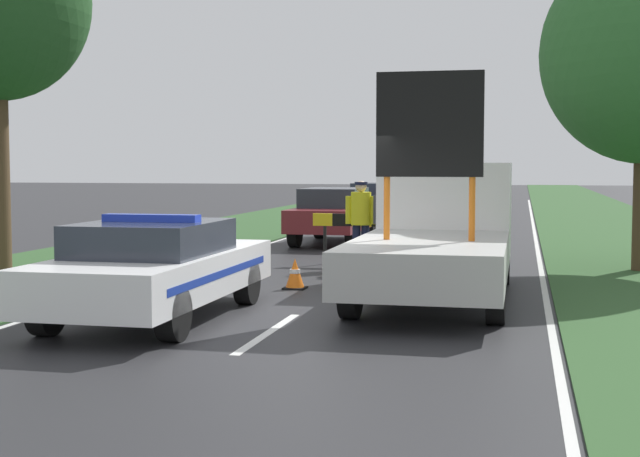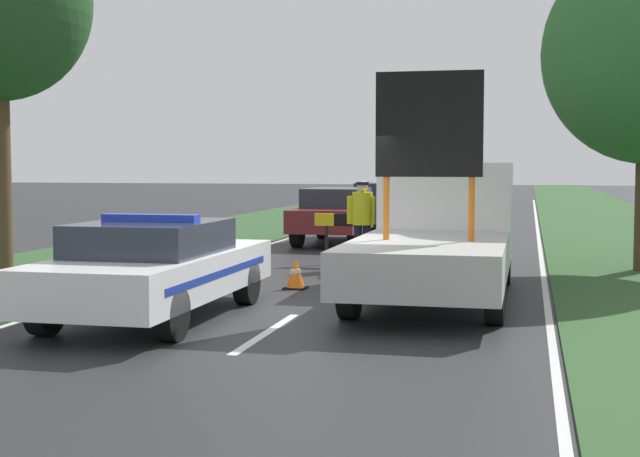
{
  "view_description": "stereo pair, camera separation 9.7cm",
  "coord_description": "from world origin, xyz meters",
  "px_view_note": "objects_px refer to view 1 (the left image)",
  "views": [
    {
      "loc": [
        3.06,
        -12.07,
        2.1
      ],
      "look_at": [
        -0.0,
        1.39,
        1.1
      ],
      "focal_mm": 50.0,
      "sensor_mm": 36.0,
      "label": 1
    },
    {
      "loc": [
        3.15,
        -12.05,
        2.1
      ],
      "look_at": [
        -0.0,
        1.39,
        1.1
      ],
      "focal_mm": 50.0,
      "sensor_mm": 36.0,
      "label": 2
    }
  ],
  "objects_px": {
    "work_truck": "(440,229)",
    "police_officer": "(361,216)",
    "traffic_cone_near_police": "(406,246)",
    "police_car": "(156,267)",
    "queued_car_hatch_blue": "(378,203)",
    "traffic_cone_centre_front": "(295,274)",
    "road_barrier": "(372,224)",
    "pedestrian_civilian": "(389,217)",
    "queued_car_wagon_maroon": "(335,214)"
  },
  "relations": [
    {
      "from": "work_truck",
      "to": "pedestrian_civilian",
      "type": "bearing_deg",
      "value": -63.94
    },
    {
      "from": "pedestrian_civilian",
      "to": "queued_car_hatch_blue",
      "type": "height_order",
      "value": "pedestrian_civilian"
    },
    {
      "from": "traffic_cone_centre_front",
      "to": "queued_car_hatch_blue",
      "type": "xyz_separation_m",
      "value": [
        -1.11,
        15.84,
        0.51
      ]
    },
    {
      "from": "pedestrian_civilian",
      "to": "traffic_cone_near_police",
      "type": "distance_m",
      "value": 1.53
    },
    {
      "from": "work_truck",
      "to": "police_officer",
      "type": "bearing_deg",
      "value": -56.54
    },
    {
      "from": "police_car",
      "to": "police_officer",
      "type": "bearing_deg",
      "value": 81.1
    },
    {
      "from": "work_truck",
      "to": "road_barrier",
      "type": "relative_size",
      "value": 2.51
    },
    {
      "from": "road_barrier",
      "to": "work_truck",
      "type": "bearing_deg",
      "value": -59.07
    },
    {
      "from": "work_truck",
      "to": "queued_car_hatch_blue",
      "type": "relative_size",
      "value": 1.53
    },
    {
      "from": "police_officer",
      "to": "traffic_cone_near_police",
      "type": "relative_size",
      "value": 2.44
    },
    {
      "from": "pedestrian_civilian",
      "to": "queued_car_wagon_maroon",
      "type": "distance_m",
      "value": 6.16
    },
    {
      "from": "police_car",
      "to": "traffic_cone_near_police",
      "type": "bearing_deg",
      "value": 77.74
    },
    {
      "from": "police_officer",
      "to": "pedestrian_civilian",
      "type": "bearing_deg",
      "value": 179.9
    },
    {
      "from": "police_car",
      "to": "traffic_cone_centre_front",
      "type": "xyz_separation_m",
      "value": [
        1.12,
        3.24,
        -0.45
      ]
    },
    {
      "from": "police_car",
      "to": "traffic_cone_near_police",
      "type": "distance_m",
      "value": 7.98
    },
    {
      "from": "police_car",
      "to": "queued_car_wagon_maroon",
      "type": "relative_size",
      "value": 1.04
    },
    {
      "from": "work_truck",
      "to": "queued_car_hatch_blue",
      "type": "xyz_separation_m",
      "value": [
        -3.54,
        15.85,
        -0.28
      ]
    },
    {
      "from": "police_car",
      "to": "traffic_cone_near_police",
      "type": "height_order",
      "value": "police_car"
    },
    {
      "from": "queued_car_wagon_maroon",
      "to": "queued_car_hatch_blue",
      "type": "distance_m",
      "value": 7.13
    },
    {
      "from": "traffic_cone_centre_front",
      "to": "police_car",
      "type": "bearing_deg",
      "value": -109.06
    },
    {
      "from": "police_car",
      "to": "road_barrier",
      "type": "height_order",
      "value": "police_car"
    },
    {
      "from": "queued_car_wagon_maroon",
      "to": "traffic_cone_centre_front",
      "type": "bearing_deg",
      "value": 97.49
    },
    {
      "from": "traffic_cone_near_police",
      "to": "road_barrier",
      "type": "bearing_deg",
      "value": -136.29
    },
    {
      "from": "traffic_cone_centre_front",
      "to": "queued_car_hatch_blue",
      "type": "bearing_deg",
      "value": 93.99
    },
    {
      "from": "work_truck",
      "to": "road_barrier",
      "type": "bearing_deg",
      "value": -61.89
    },
    {
      "from": "police_officer",
      "to": "traffic_cone_near_police",
      "type": "distance_m",
      "value": 1.55
    },
    {
      "from": "police_car",
      "to": "traffic_cone_centre_front",
      "type": "distance_m",
      "value": 3.46
    },
    {
      "from": "road_barrier",
      "to": "traffic_cone_centre_front",
      "type": "height_order",
      "value": "road_barrier"
    },
    {
      "from": "police_officer",
      "to": "traffic_cone_centre_front",
      "type": "xyz_separation_m",
      "value": [
        -0.55,
        -3.2,
        -0.79
      ]
    },
    {
      "from": "queued_car_hatch_blue",
      "to": "queued_car_wagon_maroon",
      "type": "bearing_deg",
      "value": 89.68
    },
    {
      "from": "work_truck",
      "to": "traffic_cone_near_police",
      "type": "relative_size",
      "value": 8.68
    },
    {
      "from": "traffic_cone_near_police",
      "to": "police_car",
      "type": "bearing_deg",
      "value": -107.93
    },
    {
      "from": "police_car",
      "to": "work_truck",
      "type": "bearing_deg",
      "value": 47.88
    },
    {
      "from": "traffic_cone_near_police",
      "to": "traffic_cone_centre_front",
      "type": "bearing_deg",
      "value": -107.07
    },
    {
      "from": "road_barrier",
      "to": "police_officer",
      "type": "distance_m",
      "value": 0.58
    },
    {
      "from": "road_barrier",
      "to": "queued_car_hatch_blue",
      "type": "xyz_separation_m",
      "value": [
        -1.8,
        12.11,
        -0.1
      ]
    },
    {
      "from": "road_barrier",
      "to": "police_officer",
      "type": "bearing_deg",
      "value": -98.49
    },
    {
      "from": "traffic_cone_centre_front",
      "to": "queued_car_wagon_maroon",
      "type": "xyz_separation_m",
      "value": [
        -1.14,
        8.7,
        0.53
      ]
    },
    {
      "from": "police_officer",
      "to": "queued_car_hatch_blue",
      "type": "height_order",
      "value": "police_officer"
    },
    {
      "from": "police_car",
      "to": "road_barrier",
      "type": "distance_m",
      "value": 7.2
    },
    {
      "from": "work_truck",
      "to": "queued_car_hatch_blue",
      "type": "height_order",
      "value": "work_truck"
    },
    {
      "from": "traffic_cone_centre_front",
      "to": "police_officer",
      "type": "bearing_deg",
      "value": 80.18
    },
    {
      "from": "traffic_cone_near_police",
      "to": "traffic_cone_centre_front",
      "type": "height_order",
      "value": "traffic_cone_near_police"
    },
    {
      "from": "road_barrier",
      "to": "queued_car_wagon_maroon",
      "type": "distance_m",
      "value": 5.3
    },
    {
      "from": "police_car",
      "to": "queued_car_hatch_blue",
      "type": "bearing_deg",
      "value": 95.62
    },
    {
      "from": "work_truck",
      "to": "traffic_cone_centre_front",
      "type": "relative_size",
      "value": 12.13
    },
    {
      "from": "police_officer",
      "to": "queued_car_hatch_blue",
      "type": "bearing_deg",
      "value": -63.97
    },
    {
      "from": "police_car",
      "to": "traffic_cone_centre_front",
      "type": "relative_size",
      "value": 9.19
    },
    {
      "from": "police_car",
      "to": "queued_car_wagon_maroon",
      "type": "distance_m",
      "value": 11.94
    },
    {
      "from": "police_car",
      "to": "work_truck",
      "type": "xyz_separation_m",
      "value": [
        3.55,
        3.22,
        0.34
      ]
    }
  ]
}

